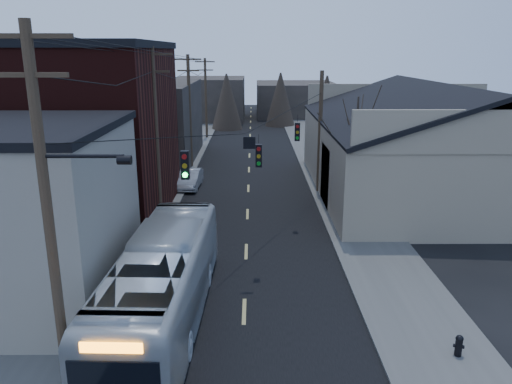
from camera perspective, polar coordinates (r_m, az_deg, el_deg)
The scene contains 14 objects.
road_surface at distance 40.55m, azimuth -0.83°, elevation 1.91°, with size 9.00×110.00×0.02m, color black.
sidewalk_left at distance 41.11m, azimuth -9.93°, elevation 1.94°, with size 4.00×110.00×0.12m, color #474744.
sidewalk_right at distance 41.00m, azimuth 8.30°, elevation 1.97°, with size 4.00×110.00×0.12m, color #474744.
building_clapboard at distance 21.54m, azimuth -26.10°, elevation -2.74°, with size 8.00×8.00×7.00m, color gray.
building_brick at distance 31.50m, azimuth -19.65°, elevation 6.22°, with size 10.00×12.00×10.00m, color black.
building_left_far at distance 46.84m, azimuth -12.60°, elevation 7.77°, with size 9.00×14.00×7.00m, color #2D2824.
warehouse at distance 37.29m, azimuth 19.54°, elevation 3.99°, with size 16.16×20.60×7.73m.
building_far_left at distance 74.94m, azimuth -5.29°, elevation 10.58°, with size 10.00×12.00×6.00m, color #2D2824.
building_far_right at distance 79.97m, azimuth 4.51°, elevation 10.57°, with size 12.00×14.00×5.00m, color #2D2824.
bare_tree at distance 30.62m, azimuth 11.27°, elevation 3.92°, with size 0.40×0.40×7.20m, color black.
utility_lines at distance 34.02m, azimuth -6.24°, elevation 7.62°, with size 11.24×45.28×10.50m.
bus at distance 18.73m, azimuth -10.64°, elevation -10.20°, with size 2.73×11.67×3.25m, color #B3BAC0.
parked_car at distance 37.09m, azimuth -7.54°, elevation 1.51°, with size 1.42×4.08×1.35m, color #96999D.
fire_hydrant at distance 18.27m, azimuth 22.17°, elevation -15.86°, with size 0.36×0.25×0.74m.
Camera 1 is at (0.36, -9.36, 9.76)m, focal length 35.00 mm.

